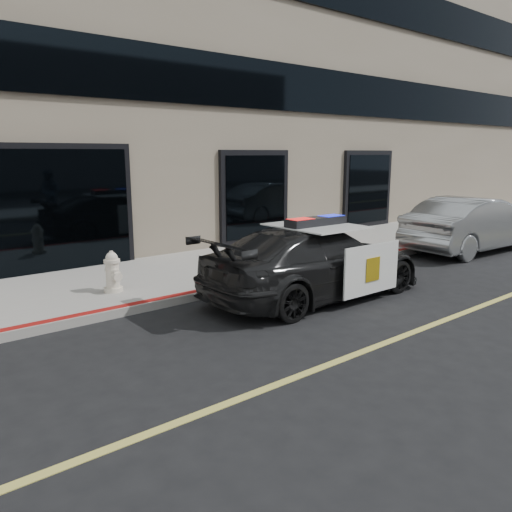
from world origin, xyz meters
TOP-DOWN VIEW (x-y plane):
  - ground at (0.00, 0.00)m, footprint 120.00×120.00m
  - sidewalk_n at (0.00, 5.25)m, footprint 60.00×3.50m
  - building_n at (0.00, 10.50)m, footprint 60.00×7.00m
  - police_car at (2.19, 2.29)m, footprint 2.18×4.68m
  - silver_sedan at (8.74, 2.69)m, footprint 2.09×4.73m
  - fire_hydrant at (-0.82, 4.54)m, footprint 0.34×0.48m

SIDE VIEW (x-z plane):
  - ground at x=0.00m, z-range 0.00..0.00m
  - sidewalk_n at x=0.00m, z-range 0.00..0.15m
  - fire_hydrant at x=-0.82m, z-range 0.13..0.89m
  - police_car at x=2.19m, z-range -0.08..1.44m
  - silver_sedan at x=8.74m, z-range 0.00..1.50m
  - building_n at x=0.00m, z-range 0.00..12.00m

